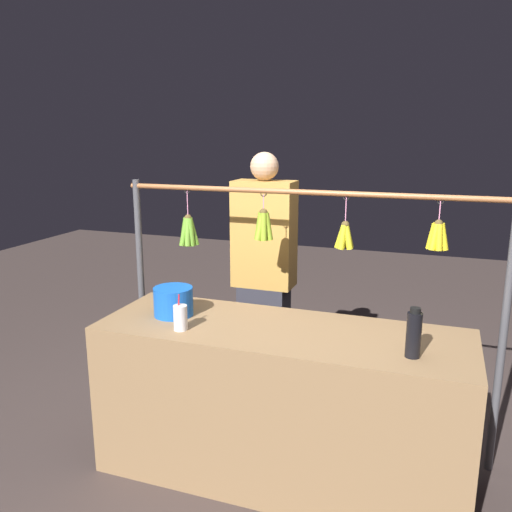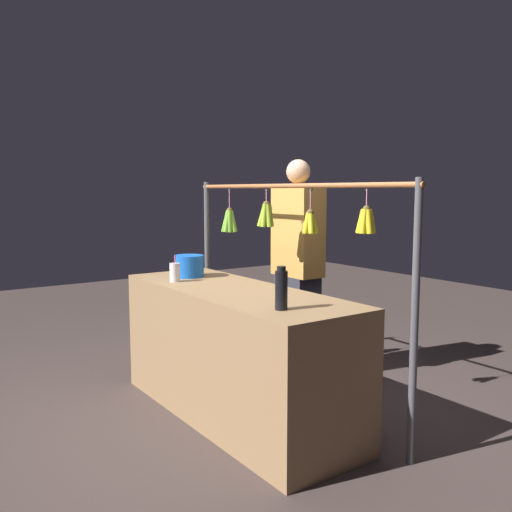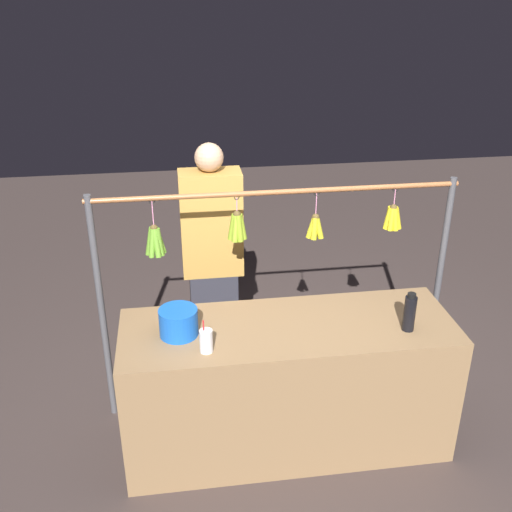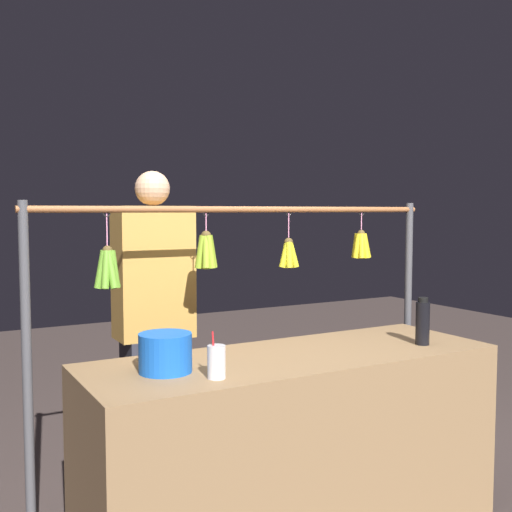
{
  "view_description": "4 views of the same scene",
  "coord_description": "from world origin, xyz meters",
  "views": [
    {
      "loc": [
        -0.76,
        2.55,
        1.9
      ],
      "look_at": [
        0.14,
        0.0,
        1.26
      ],
      "focal_mm": 37.03,
      "sensor_mm": 36.0,
      "label": 1
    },
    {
      "loc": [
        -3.06,
        1.97,
        1.53
      ],
      "look_at": [
        -0.24,
        0.0,
        1.12
      ],
      "focal_mm": 38.99,
      "sensor_mm": 36.0,
      "label": 2
    },
    {
      "loc": [
        0.62,
        2.96,
        2.77
      ],
      "look_at": [
        0.2,
        0.0,
        1.34
      ],
      "focal_mm": 41.96,
      "sensor_mm": 36.0,
      "label": 3
    },
    {
      "loc": [
        1.57,
        2.4,
        1.55
      ],
      "look_at": [
        0.21,
        0.0,
        1.35
      ],
      "focal_mm": 43.17,
      "sensor_mm": 36.0,
      "label": 4
    }
  ],
  "objects": [
    {
      "name": "market_counter",
      "position": [
        0.0,
        0.0,
        0.44
      ],
      "size": [
        2.0,
        0.68,
        0.87
      ],
      "primitive_type": "cube",
      "color": "olive",
      "rests_on": "ground"
    },
    {
      "name": "vendor_person",
      "position": [
        0.38,
        -0.85,
        0.87
      ],
      "size": [
        0.42,
        0.23,
        1.77
      ],
      "color": "#2D2D38",
      "rests_on": "ground"
    },
    {
      "name": "water_bottle",
      "position": [
        -0.68,
        0.14,
        0.99
      ],
      "size": [
        0.07,
        0.07,
        0.24
      ],
      "color": "black",
      "rests_on": "market_counter"
    },
    {
      "name": "blue_bucket",
      "position": [
        0.64,
        0.0,
        0.95
      ],
      "size": [
        0.22,
        0.22,
        0.16
      ],
      "primitive_type": "cylinder",
      "color": "blue",
      "rests_on": "market_counter"
    },
    {
      "name": "display_rack",
      "position": [
        0.03,
        -0.44,
        1.13
      ],
      "size": [
        2.32,
        0.13,
        1.6
      ],
      "color": "#4C4C51",
      "rests_on": "ground"
    },
    {
      "name": "drink_cup",
      "position": [
        0.5,
        0.19,
        0.94
      ],
      "size": [
        0.07,
        0.07,
        0.19
      ],
      "color": "silver",
      "rests_on": "market_counter"
    },
    {
      "name": "ground_plane",
      "position": [
        0.0,
        0.0,
        0.0
      ],
      "size": [
        12.0,
        12.0,
        0.0
      ],
      "primitive_type": "plane",
      "color": "#423532"
    }
  ]
}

